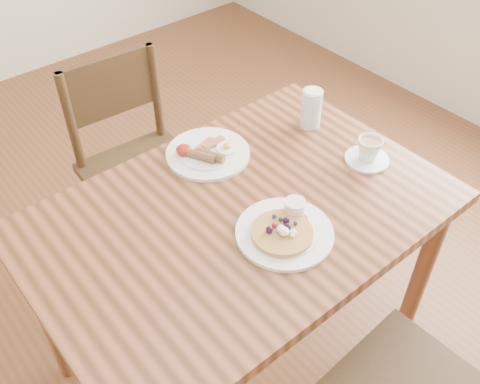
# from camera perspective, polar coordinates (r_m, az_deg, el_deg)

# --- Properties ---
(ground) EXTENTS (5.00, 5.00, 0.00)m
(ground) POSITION_cam_1_polar(r_m,az_deg,el_deg) (2.13, -0.00, -16.45)
(ground) COLOR brown
(ground) RESTS_ON ground
(dining_table) EXTENTS (1.20, 0.80, 0.75)m
(dining_table) POSITION_cam_1_polar(r_m,az_deg,el_deg) (1.60, -0.00, -4.44)
(dining_table) COLOR brown
(dining_table) RESTS_ON ground
(chair_far) EXTENTS (0.45, 0.45, 0.88)m
(chair_far) POSITION_cam_1_polar(r_m,az_deg,el_deg) (2.15, -10.98, 3.39)
(chair_far) COLOR #3E2916
(chair_far) RESTS_ON ground
(pancake_plate) EXTENTS (0.27, 0.27, 0.06)m
(pancake_plate) POSITION_cam_1_polar(r_m,az_deg,el_deg) (1.46, 4.82, -4.04)
(pancake_plate) COLOR white
(pancake_plate) RESTS_ON dining_table
(breakfast_plate) EXTENTS (0.27, 0.27, 0.04)m
(breakfast_plate) POSITION_cam_1_polar(r_m,az_deg,el_deg) (1.72, -3.54, 4.20)
(breakfast_plate) COLOR white
(breakfast_plate) RESTS_ON dining_table
(teacup_saucer) EXTENTS (0.14, 0.14, 0.08)m
(teacup_saucer) POSITION_cam_1_polar(r_m,az_deg,el_deg) (1.73, 13.54, 4.24)
(teacup_saucer) COLOR white
(teacup_saucer) RESTS_ON dining_table
(water_glass) EXTENTS (0.07, 0.07, 0.13)m
(water_glass) POSITION_cam_1_polar(r_m,az_deg,el_deg) (1.83, 7.61, 8.84)
(water_glass) COLOR silver
(water_glass) RESTS_ON dining_table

